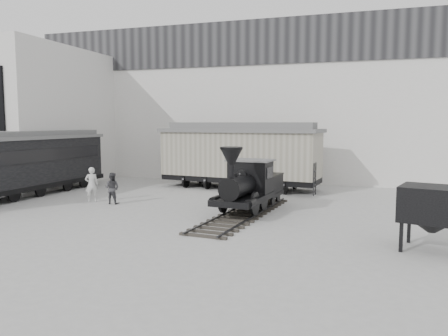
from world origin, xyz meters
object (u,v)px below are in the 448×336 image
(passenger_coach, at_px, (19,164))
(visitor_a, at_px, (92,185))
(boxcar, at_px, (240,154))
(coal_hopper, at_px, (433,209))
(locomotive, at_px, (248,188))
(visitor_b, at_px, (112,188))

(passenger_coach, bearing_deg, visitor_a, 1.54)
(boxcar, bearing_deg, visitor_a, -125.34)
(boxcar, bearing_deg, coal_hopper, -43.32)
(boxcar, xyz_separation_m, passenger_coach, (-10.84, -6.66, -0.30))
(locomotive, distance_m, visitor_a, 8.44)
(coal_hopper, bearing_deg, visitor_b, 179.40)
(visitor_a, xyz_separation_m, visitor_b, (1.30, -0.15, -0.11))
(passenger_coach, height_order, coal_hopper, passenger_coach)
(passenger_coach, height_order, visitor_a, passenger_coach)
(visitor_a, distance_m, visitor_b, 1.31)
(boxcar, distance_m, visitor_b, 8.59)
(passenger_coach, relative_size, visitor_a, 6.99)
(locomotive, xyz_separation_m, visitor_a, (-8.43, 0.23, -0.21))
(locomotive, distance_m, visitor_b, 7.14)
(boxcar, bearing_deg, locomotive, -65.29)
(coal_hopper, bearing_deg, visitor_a, -179.80)
(passenger_coach, bearing_deg, coal_hopper, -8.97)
(boxcar, height_order, visitor_b, boxcar)
(locomotive, bearing_deg, coal_hopper, -24.18)
(passenger_coach, distance_m, coal_hopper, 20.75)
(boxcar, distance_m, passenger_coach, 12.72)
(visitor_b, bearing_deg, boxcar, -125.85)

